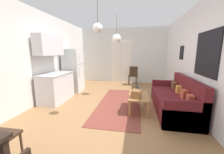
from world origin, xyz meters
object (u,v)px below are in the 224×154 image
handbag (136,94)px  refrigerator (73,70)px  accent_chair (133,75)px  pendant_lamp_near (98,28)px  couch (176,101)px  bamboo_vase (137,90)px  pendant_lamp_far (117,38)px  coffee_table (138,97)px

handbag → refrigerator: refrigerator is taller
handbag → accent_chair: size_ratio=0.33×
handbag → pendant_lamp_near: (-0.85, -0.37, 1.53)m
couch → bamboo_vase: (-1.00, -0.07, 0.24)m
pendant_lamp_near → pendant_lamp_far: 1.68m
coffee_table → accent_chair: 2.84m
accent_chair → refrigerator: bearing=22.6°
refrigerator → accent_chair: refrigerator is taller
couch → refrigerator: 3.75m
refrigerator → coffee_table: bearing=-29.4°
couch → coffee_table: (-0.96, -0.12, 0.07)m
handbag → accent_chair: 3.03m
handbag → refrigerator: size_ratio=0.18×
bamboo_vase → handbag: size_ratio=1.47×
refrigerator → pendant_lamp_far: size_ratio=1.84×
coffee_table → couch: bearing=7.2°
bamboo_vase → accent_chair: accent_chair is taller
bamboo_vase → handbag: bearing=-95.7°
coffee_table → pendant_lamp_far: 2.11m
couch → handbag: bearing=-162.9°
coffee_table → accent_chair: bearing=94.4°
bamboo_vase → refrigerator: (-2.47, 1.37, 0.30)m
coffee_table → pendant_lamp_near: bearing=-148.5°
bamboo_vase → pendant_lamp_far: (-0.72, 1.06, 1.46)m
accent_chair → pendant_lamp_near: (-0.70, -3.39, 1.54)m
pendant_lamp_far → refrigerator: bearing=170.0°
accent_chair → pendant_lamp_near: bearing=69.4°
handbag → bamboo_vase: bearing=84.3°
refrigerator → pendant_lamp_far: bearing=-10.0°
handbag → refrigerator: (-2.45, 1.61, 0.31)m
coffee_table → refrigerator: size_ratio=0.53×
pendant_lamp_far → pendant_lamp_near: bearing=-95.6°
refrigerator → pendant_lamp_far: (1.76, -0.31, 1.16)m
couch → refrigerator: bearing=159.5°
coffee_table → refrigerator: bearing=150.6°
bamboo_vase → refrigerator: bearing=151.1°
pendant_lamp_far → couch: bearing=-29.9°
pendant_lamp_near → couch: bearing=20.0°
couch → handbag: couch is taller
coffee_table → handbag: size_ratio=2.94×
couch → coffee_table: bearing=-172.8°
handbag → pendant_lamp_near: pendant_lamp_near is taller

